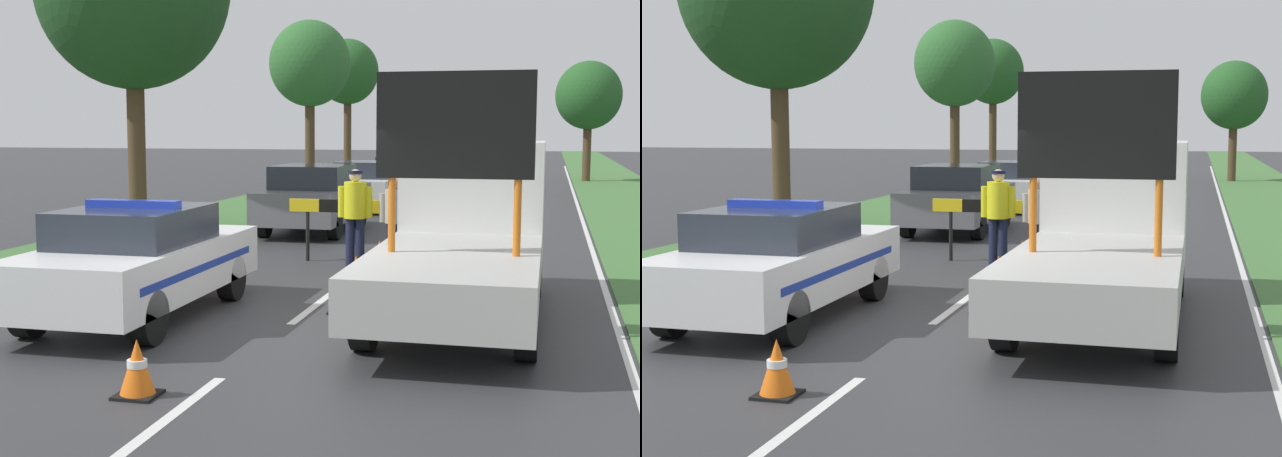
{
  "view_description": "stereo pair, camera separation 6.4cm",
  "coord_description": "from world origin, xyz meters",
  "views": [
    {
      "loc": [
        3.18,
        -10.14,
        2.56
      ],
      "look_at": [
        0.05,
        1.97,
        1.1
      ],
      "focal_mm": 50.0,
      "sensor_mm": 36.0,
      "label": 1
    },
    {
      "loc": [
        3.24,
        -10.13,
        2.56
      ],
      "look_at": [
        0.05,
        1.97,
        1.1
      ],
      "focal_mm": 50.0,
      "sensor_mm": 36.0,
      "label": 2
    }
  ],
  "objects": [
    {
      "name": "traffic_cone_behind_barrier",
      "position": [
        -2.56,
        4.14,
        0.33
      ],
      "size": [
        0.48,
        0.48,
        0.66
      ],
      "color": "black",
      "rests_on": "ground"
    },
    {
      "name": "roadside_tree_mid_right",
      "position": [
        -5.79,
        23.02,
        4.84
      ],
      "size": [
        3.11,
        3.11,
        6.52
      ],
      "color": "#4C3823",
      "rests_on": "ground"
    },
    {
      "name": "ground_plane",
      "position": [
        0.0,
        0.0,
        0.0
      ],
      "size": [
        160.0,
        160.0,
        0.0
      ],
      "primitive_type": "plane",
      "color": "#333335"
    },
    {
      "name": "roadside_tree_near_right",
      "position": [
        -6.32,
        31.9,
        5.03
      ],
      "size": [
        2.95,
        2.95,
        6.64
      ],
      "color": "#4C3823",
      "rests_on": "ground"
    },
    {
      "name": "queued_car_suv_grey",
      "position": [
        -2.28,
        10.42,
        0.82
      ],
      "size": [
        1.9,
        4.41,
        1.61
      ],
      "rotation": [
        0.0,
        0.0,
        3.14
      ],
      "color": "slate",
      "rests_on": "ground"
    },
    {
      "name": "traffic_cone_near_truck",
      "position": [
        0.53,
        1.56,
        0.31
      ],
      "size": [
        0.46,
        0.46,
        0.63
      ],
      "color": "black",
      "rests_on": "ground"
    },
    {
      "name": "lane_markings",
      "position": [
        0.0,
        15.96,
        0.0
      ],
      "size": [
        8.24,
        62.68,
        0.01
      ],
      "color": "silver",
      "rests_on": "ground"
    },
    {
      "name": "road_barrier",
      "position": [
        0.16,
        5.96,
        0.98
      ],
      "size": [
        3.45,
        0.08,
        1.17
      ],
      "rotation": [
        0.0,
        0.0,
        0.02
      ],
      "color": "black",
      "rests_on": "ground"
    },
    {
      "name": "work_truck",
      "position": [
        2.08,
        2.1,
        1.1
      ],
      "size": [
        2.04,
        5.94,
        3.18
      ],
      "rotation": [
        0.0,
        0.0,
        3.12
      ],
      "color": "white",
      "rests_on": "ground"
    },
    {
      "name": "queued_car_hatch_blue",
      "position": [
        -2.3,
        23.09,
        0.74
      ],
      "size": [
        1.73,
        4.06,
        1.39
      ],
      "rotation": [
        0.0,
        0.0,
        3.14
      ],
      "color": "navy",
      "rests_on": "ground"
    },
    {
      "name": "police_car",
      "position": [
        -2.08,
        0.58,
        0.77
      ],
      "size": [
        1.81,
        4.58,
        1.58
      ],
      "rotation": [
        0.0,
        0.0,
        -0.08
      ],
      "color": "white",
      "rests_on": "ground"
    },
    {
      "name": "grass_verge_left",
      "position": [
        -5.85,
        20.0,
        0.01
      ],
      "size": [
        3.36,
        120.0,
        0.03
      ],
      "color": "#427038",
      "rests_on": "ground"
    },
    {
      "name": "pedestrian_civilian",
      "position": [
        0.53,
        5.51,
        0.96
      ],
      "size": [
        0.58,
        0.37,
        1.63
      ],
      "rotation": [
        0.0,
        0.0,
        0.48
      ],
      "color": "#191E38",
      "rests_on": "ground"
    },
    {
      "name": "traffic_cone_lane_edge",
      "position": [
        0.29,
        3.3,
        0.26
      ],
      "size": [
        0.38,
        0.38,
        0.53
      ],
      "color": "black",
      "rests_on": "ground"
    },
    {
      "name": "traffic_cone_near_police",
      "position": [
        0.4,
        4.66,
        0.3
      ],
      "size": [
        0.44,
        0.44,
        0.61
      ],
      "color": "black",
      "rests_on": "ground"
    },
    {
      "name": "traffic_cone_centre_front",
      "position": [
        -0.54,
        -2.64,
        0.27
      ],
      "size": [
        0.4,
        0.4,
        0.56
      ],
      "color": "black",
      "rests_on": "ground"
    },
    {
      "name": "grass_verge_right",
      "position": [
        5.85,
        20.0,
        0.01
      ],
      "size": [
        3.36,
        120.0,
        0.03
      ],
      "color": "#427038",
      "rests_on": "ground"
    },
    {
      "name": "police_officer",
      "position": [
        -0.21,
        5.51,
        1.05
      ],
      "size": [
        0.63,
        0.4,
        1.77
      ],
      "rotation": [
        0.0,
        0.0,
        3.33
      ],
      "color": "#191E38",
      "rests_on": "ground"
    },
    {
      "name": "queued_car_van_white",
      "position": [
        -2.2,
        16.37,
        0.76
      ],
      "size": [
        1.86,
        4.03,
        1.46
      ],
      "rotation": [
        0.0,
        0.0,
        3.14
      ],
      "color": "silver",
      "rests_on": "ground"
    },
    {
      "name": "roadside_tree_near_left",
      "position": [
        4.77,
        32.03,
        3.85
      ],
      "size": [
        2.92,
        2.92,
        5.42
      ],
      "color": "#4C3823",
      "rests_on": "ground"
    }
  ]
}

